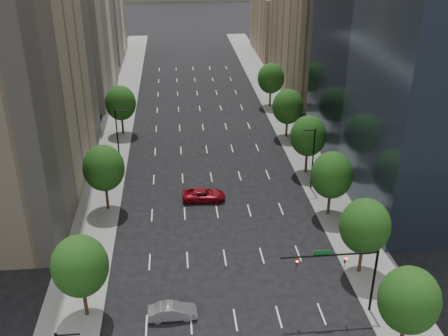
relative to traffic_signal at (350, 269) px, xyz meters
name	(u,v)px	position (x,y,z in m)	size (l,w,h in m)	color
sidewalk_left	(103,181)	(-26.03, 30.00, -5.10)	(6.00, 200.00, 0.15)	slate
sidewalk_right	(315,172)	(4.97, 30.00, -5.10)	(6.00, 200.00, 0.15)	slate
midrise_cream_left	(70,8)	(-35.53, 73.00, 12.33)	(14.00, 30.00, 35.00)	beige
filler_left	(95,22)	(-35.53, 106.00, 3.83)	(14.00, 26.00, 18.00)	beige
parking_tan_right	(317,20)	(14.47, 70.00, 9.83)	(14.00, 30.00, 30.00)	#8C7759
filler_right	(283,24)	(14.47, 103.00, 2.83)	(14.00, 26.00, 16.00)	#8C7759
tree_right_0	(409,300)	(3.47, -5.00, 0.22)	(5.20, 5.20, 8.39)	#382316
tree_right_1	(365,226)	(3.47, 6.00, 0.58)	(5.20, 5.20, 8.75)	#382316
tree_right_2	(332,175)	(3.47, 18.00, 0.43)	(5.20, 5.20, 8.61)	#382316
tree_right_3	(308,136)	(3.47, 30.00, 0.72)	(5.20, 5.20, 8.89)	#382316
tree_right_4	(288,107)	(3.47, 44.00, 0.29)	(5.20, 5.20, 8.46)	#382316
tree_right_5	(271,78)	(3.47, 60.00, 0.58)	(5.20, 5.20, 8.75)	#382316
tree_left_0	(80,266)	(-24.53, 2.00, 0.58)	(5.20, 5.20, 8.75)	#382316
tree_left_1	(104,168)	(-24.53, 22.00, 0.79)	(5.20, 5.20, 8.97)	#382316
tree_left_2	(121,103)	(-24.53, 48.00, 0.50)	(5.20, 5.20, 8.68)	#382316
streetlight_rn	(313,157)	(2.91, 25.00, -0.33)	(1.70, 0.20, 9.00)	black
streetlight_ln	(118,137)	(-23.96, 35.00, -0.33)	(1.70, 0.20, 9.00)	black
traffic_signal	(350,269)	(0.00, 0.00, 0.00)	(9.12, 0.40, 7.38)	black
car_silver	(172,311)	(-16.41, 0.89, -4.41)	(1.61, 4.61, 1.52)	gray
car_red_far	(204,195)	(-12.03, 23.26, -4.38)	(2.64, 5.73, 1.59)	maroon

